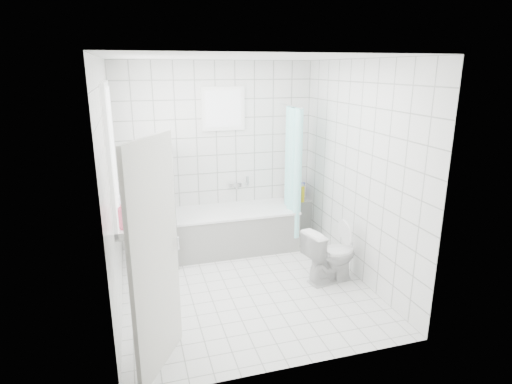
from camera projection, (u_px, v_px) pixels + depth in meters
name	position (u px, v px, depth m)	size (l,w,h in m)	color
ground	(245.00, 286.00, 5.08)	(3.00, 3.00, 0.00)	white
ceiling	(243.00, 57.00, 4.35)	(3.00, 3.00, 0.00)	white
wall_back	(217.00, 155.00, 6.10)	(2.80, 0.02, 2.60)	white
wall_front	(294.00, 227.00, 3.34)	(2.80, 0.02, 2.60)	white
wall_left	(111.00, 190.00, 4.33)	(0.02, 3.00, 2.60)	white
wall_right	(357.00, 172.00, 5.10)	(0.02, 3.00, 2.60)	white
window_left	(113.00, 156.00, 4.54)	(0.01, 0.90, 1.40)	white
window_back	(223.00, 109.00, 5.90)	(0.50, 0.01, 0.50)	white
window_sill	(124.00, 221.00, 4.76)	(0.18, 1.02, 0.08)	white
door	(155.00, 259.00, 3.47)	(0.04, 0.80, 2.00)	silver
bathtub	(234.00, 229.00, 6.08)	(1.72, 0.77, 0.58)	white
partition_wall	(167.00, 205.00, 5.65)	(0.15, 0.85, 1.50)	white
tiled_ledge	(298.00, 217.00, 6.61)	(0.40, 0.24, 0.55)	white
toilet	(330.00, 255.00, 5.13)	(0.37, 0.65, 0.67)	white
curtain_rod	(290.00, 106.00, 5.79)	(0.02, 0.02, 0.80)	silver
shower_curtain	(292.00, 173.00, 5.92)	(0.14, 0.48, 1.78)	#55FCEE
tub_faucet	(235.00, 185.00, 6.25)	(0.18, 0.06, 0.06)	silver
sill_bottles	(123.00, 208.00, 4.65)	(0.18, 0.75, 0.32)	#DE6FC2
ledge_bottles	(299.00, 193.00, 6.46)	(0.20, 0.18, 0.27)	#1629B2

